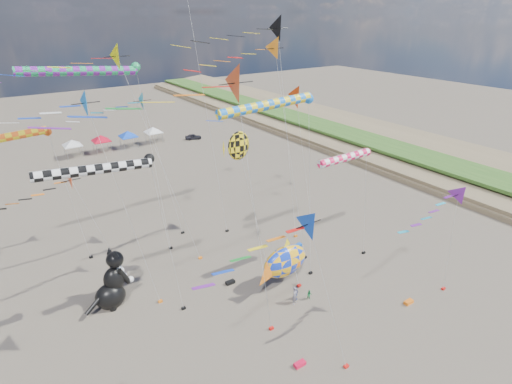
{
  "coord_description": "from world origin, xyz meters",
  "views": [
    {
      "loc": [
        -17.64,
        -14.3,
        23.86
      ],
      "look_at": [
        0.48,
        12.0,
        9.41
      ],
      "focal_mm": 28.0,
      "sensor_mm": 36.0,
      "label": 1
    }
  ],
  "objects": [
    {
      "name": "kite_bag_1",
      "position": [
        -2.74,
        1.62,
        0.15
      ],
      "size": [
        0.9,
        0.44,
        0.3
      ],
      "primitive_type": "cube",
      "color": "red",
      "rests_on": "ground"
    },
    {
      "name": "angelfish_kite",
      "position": [
        0.06,
        14.36,
        12.97
      ],
      "size": [
        3.74,
        3.02,
        14.39
      ],
      "color": "yellow",
      "rests_on": "ground"
    },
    {
      "name": "tent_row",
      "position": [
        1.5,
        60.0,
        3.15
      ],
      "size": [
        19.2,
        4.2,
        3.8
      ],
      "color": "silver",
      "rests_on": "ground"
    },
    {
      "name": "cat_inflatable",
      "position": [
        -11.9,
        16.25,
        2.69
      ],
      "size": [
        4.42,
        3.15,
        5.39
      ],
      "primitive_type": null,
      "rotation": [
        0.0,
        0.0,
        0.32
      ],
      "color": "black",
      "rests_on": "ground"
    },
    {
      "name": "delta_kite_3",
      "position": [
        -11.95,
        14.17,
        18.09
      ],
      "size": [
        9.72,
        2.03,
        19.46
      ],
      "color": "#0465BD",
      "rests_on": "ground"
    },
    {
      "name": "delta_kite_7",
      "position": [
        -4.09,
        -0.44,
        12.78
      ],
      "size": [
        10.05,
        1.99,
        14.11
      ],
      "color": "#1041B5",
      "rests_on": "ground"
    },
    {
      "name": "delta_kite_5",
      "position": [
        5.62,
        16.13,
        22.3
      ],
      "size": [
        12.3,
        2.62,
        23.88
      ],
      "color": "black",
      "rests_on": "ground"
    },
    {
      "name": "delta_kite_8",
      "position": [
        1.27,
        12.13,
        20.91
      ],
      "size": [
        12.06,
        1.98,
        22.28
      ],
      "color": "orange",
      "rests_on": "ground"
    },
    {
      "name": "windsock_2",
      "position": [
        -9.92,
        21.94,
        19.35
      ],
      "size": [
        11.18,
        0.81,
        19.83
      ],
      "color": "#1B9855",
      "rests_on": "ground"
    },
    {
      "name": "ground",
      "position": [
        0.0,
        0.0,
        0.0
      ],
      "size": [
        260.0,
        260.0,
        0.0
      ],
      "primitive_type": "plane",
      "color": "brown",
      "rests_on": "ground"
    },
    {
      "name": "delta_kite_6",
      "position": [
        -6.41,
        5.79,
        19.89
      ],
      "size": [
        13.5,
        2.59,
        21.47
      ],
      "color": "#D54719",
      "rests_on": "ground"
    },
    {
      "name": "person_adult",
      "position": [
        1.37,
        7.18,
        0.88
      ],
      "size": [
        0.77,
        0.66,
        1.77
      ],
      "primitive_type": "imported",
      "rotation": [
        0.0,
        0.0,
        0.45
      ],
      "color": "slate",
      "rests_on": "ground"
    },
    {
      "name": "delta_kite_4",
      "position": [
        -8.08,
        18.35,
        20.42
      ],
      "size": [
        13.83,
        2.32,
        21.9
      ],
      "color": "#DFE006",
      "rests_on": "ground"
    },
    {
      "name": "child_blue",
      "position": [
        1.8,
        7.53,
        0.55
      ],
      "size": [
        0.7,
        0.46,
        1.1
      ],
      "primitive_type": "imported",
      "rotation": [
        0.0,
        0.0,
        0.32
      ],
      "color": "navy",
      "rests_on": "ground"
    },
    {
      "name": "windsock_0",
      "position": [
        -16.69,
        25.07,
        13.95
      ],
      "size": [
        9.25,
        0.75,
        14.4
      ],
      "color": "#FF5C15",
      "rests_on": "ground"
    },
    {
      "name": "kite_bag_3",
      "position": [
        9.78,
        1.37,
        0.15
      ],
      "size": [
        0.9,
        0.44,
        0.3
      ],
      "primitive_type": "cube",
      "color": "orange",
      "rests_on": "ground"
    },
    {
      "name": "parked_car",
      "position": [
        16.57,
        58.0,
        0.55
      ],
      "size": [
        3.48,
        2.27,
        1.1
      ],
      "primitive_type": "imported",
      "rotation": [
        0.0,
        0.0,
        1.24
      ],
      "color": "#26262D",
      "rests_on": "ground"
    },
    {
      "name": "windsock_1",
      "position": [
        0.27,
        9.72,
        17.44
      ],
      "size": [
        10.02,
        0.79,
        17.91
      ],
      "color": "blue",
      "rests_on": "ground"
    },
    {
      "name": "kite_bag_0",
      "position": [
        -1.91,
        12.89,
        0.15
      ],
      "size": [
        0.9,
        0.44,
        0.3
      ],
      "primitive_type": "cube",
      "color": "black",
      "rests_on": "ground"
    },
    {
      "name": "windsock_4",
      "position": [
        -12.06,
        12.13,
        14.25
      ],
      "size": [
        9.27,
        0.74,
        14.69
      ],
      "color": "black",
      "rests_on": "ground"
    },
    {
      "name": "child_green",
      "position": [
        2.81,
        6.85,
        0.5
      ],
      "size": [
        0.59,
        0.53,
        1.0
      ],
      "primitive_type": "imported",
      "rotation": [
        0.0,
        0.0,
        -0.37
      ],
      "color": "#1B7C3C",
      "rests_on": "ground"
    },
    {
      "name": "windsock_3",
      "position": [
        8.69,
        9.22,
        11.76
      ],
      "size": [
        7.53,
        0.78,
        12.22
      ],
      "color": "#E9104B",
      "rests_on": "ground"
    },
    {
      "name": "fish_inflatable",
      "position": [
        2.21,
        9.81,
        2.69
      ],
      "size": [
        6.35,
        3.0,
        5.09
      ],
      "color": "#1334BF",
      "rests_on": "ground"
    },
    {
      "name": "kite_bag_2",
      "position": [
        7.75,
        14.33,
        0.15
      ],
      "size": [
        0.9,
        0.44,
        0.3
      ],
      "primitive_type": "cube",
      "color": "blue",
      "rests_on": "ground"
    },
    {
      "name": "delta_kite_0",
      "position": [
        9.83,
        0.75,
        10.75
      ],
      "size": [
        9.69,
        1.71,
        12.02
      ],
      "color": "#782096",
      "rests_on": "ground"
    },
    {
      "name": "delta_kite_10",
      "position": [
        9.03,
        18.73,
        15.56
      ],
      "size": [
        14.01,
        2.77,
        17.19
      ],
      "color": "red",
      "rests_on": "ground"
    },
    {
      "name": "delta_kite_2",
      "position": [
        -14.08,
        18.85,
        11.41
      ],
      "size": [
        8.51,
        1.63,
        12.63
      ],
      "color": "#FF4616",
      "rests_on": "ground"
    },
    {
      "name": "delta_kite_9",
      "position": [
        -4.78,
        24.29,
        15.59
      ],
      "size": [
        9.18,
        2.04,
        16.94
      ],
      "color": "#0E96BD",
      "rests_on": "ground"
    }
  ]
}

